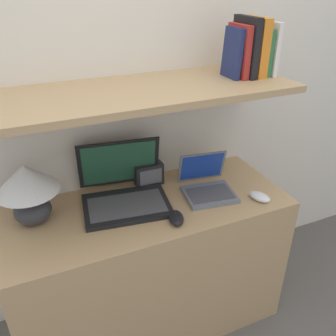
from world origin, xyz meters
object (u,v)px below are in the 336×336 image
Objects in this scene: laptop_large at (124,191)px; second_mouse at (260,197)px; computer_mouse at (176,218)px; book_black at (245,47)px; laptop_small at (207,186)px; book_red at (239,51)px; router_box at (149,174)px; book_green at (261,52)px; book_orange at (254,47)px; book_white at (267,48)px; book_navy at (233,53)px; table_lamp at (28,187)px.

laptop_large is 3.54× the size of second_mouse.
book_black reaches higher than computer_mouse.
laptop_small is at bearing -158.28° from book_black.
book_red reaches higher than computer_mouse.
router_box is 0.71× the size of book_green.
book_green is at bearing 0.00° from book_orange.
computer_mouse is at bearing -157.34° from book_white.
computer_mouse is at bearing -148.05° from book_navy.
second_mouse is 0.85× the size of router_box.
book_white is at bearing 63.42° from second_mouse.
book_white is (1.06, -0.02, 0.45)m from table_lamp.
second_mouse is at bearing -81.89° from book_red.
laptop_small is 1.08× the size of book_black.
table_lamp is 1.00× the size of laptop_small.
book_red is at bearing 180.00° from book_white.
book_black is 0.06m from book_navy.
computer_mouse is (0.54, -0.24, -0.15)m from table_lamp.
book_orange reaches higher than computer_mouse.
book_orange reaches higher than laptop_small.
table_lamp is 1.10m from book_orange.
laptop_large is 3.53× the size of computer_mouse.
computer_mouse is 0.61× the size of book_green.
laptop_large is at bearing 179.17° from book_black.
book_white is at bearing -1.01° from table_lamp.
book_orange reaches higher than book_red.
book_orange reaches higher than book_white.
book_navy reaches higher than router_box.
book_red is (0.92, -0.02, 0.45)m from table_lamp.
book_green is (0.09, 0.23, 0.59)m from second_mouse.
laptop_small is 1.22× the size of book_red.
computer_mouse is at bearing -154.41° from book_orange.
book_black is at bearing 180.00° from book_green.
book_black is (0.95, -0.02, 0.47)m from table_lamp.
book_green is 0.15m from book_navy.
second_mouse is at bearing -110.80° from book_green.
book_orange is (0.24, 0.08, 0.59)m from laptop_small.
book_black is at bearing 89.89° from second_mouse.
book_orange is at bearing 180.00° from book_white.
table_lamp is at bearing -171.05° from router_box.
second_mouse is 0.53× the size of book_white.
second_mouse is at bearing -22.50° from laptop_large.
laptop_large is 3.03× the size of router_box.
table_lamp is 1.00m from book_navy.
book_orange is at bearing 78.59° from second_mouse.
book_black is at bearing 0.00° from book_navy.
laptop_large is 0.38m from laptop_small.
book_green is 0.79× the size of book_black.
computer_mouse and second_mouse have the same top height.
laptop_small is at bearing -165.95° from book_white.
book_black is (-0.09, 0.00, 0.03)m from book_green.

